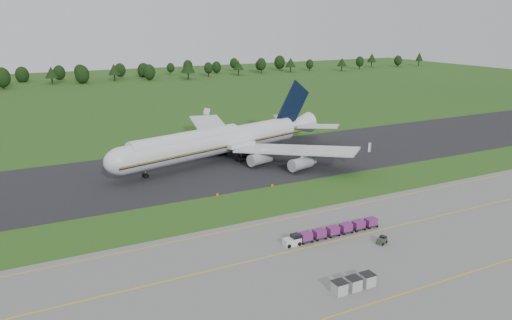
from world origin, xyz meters
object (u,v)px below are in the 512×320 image
aircraft (219,141)px  uld_row (354,283)px  utility_cart (382,241)px  edge_markers (245,190)px  baggage_train (331,231)px

aircraft → uld_row: bearing=-97.6°
utility_cart → edge_markers: bearing=104.3°
baggage_train → edge_markers: 27.77m
baggage_train → uld_row: uld_row is taller
uld_row → edge_markers: uld_row is taller
utility_cart → uld_row: 16.40m
utility_cart → baggage_train: bearing=132.5°
aircraft → uld_row: size_ratio=10.23×
baggage_train → utility_cart: size_ratio=9.21×
aircraft → utility_cart: bearing=-86.0°
baggage_train → utility_cart: baggage_train is taller
utility_cart → uld_row: uld_row is taller
edge_markers → utility_cart: bearing=-75.7°
utility_cart → edge_markers: (-8.65, 33.91, -0.27)m
uld_row → aircraft: bearing=82.4°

